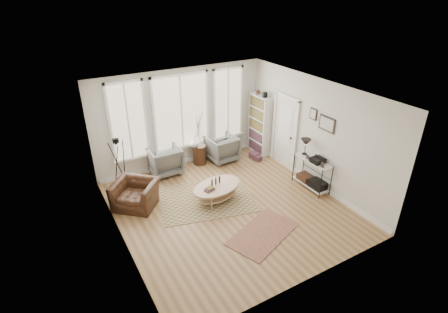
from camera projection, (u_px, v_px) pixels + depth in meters
room at (230, 155)px, 8.05m from camera, size 5.50×5.54×2.90m
bay_window at (181, 114)px, 10.04m from camera, size 4.14×0.12×2.24m
door at (285, 130)px, 10.19m from camera, size 0.09×1.06×2.22m
bookcase at (260, 124)px, 11.04m from camera, size 0.31×0.85×2.06m
low_shelf at (312, 171)px, 9.27m from camera, size 0.38×1.08×1.30m
wall_art at (323, 121)px, 8.76m from camera, size 0.04×0.88×0.44m
rug_main at (206, 199)px, 8.98m from camera, size 2.72×2.29×0.01m
rug_runner at (263, 233)px, 7.76m from camera, size 1.89×1.47×0.01m
coffee_table at (217, 189)px, 8.81m from camera, size 1.51×1.15×0.62m
armchair_left at (165, 160)px, 10.04m from camera, size 0.88×0.90×0.82m
armchair_right at (222, 148)px, 10.78m from camera, size 0.89×0.92×0.79m
side_table at (199, 139)px, 10.38m from camera, size 0.40×0.40×1.67m
vase at (194, 143)px, 10.34m from camera, size 0.31×0.31×0.26m
accent_chair at (135, 194)px, 8.59m from camera, size 1.35×1.34×0.66m
tripod_camera at (120, 168)px, 9.03m from camera, size 0.54×0.54×1.53m
book_stack_near at (254, 156)px, 11.00m from camera, size 0.27×0.33×0.19m
book_stack_far at (257, 158)px, 10.88m from camera, size 0.25×0.28×0.15m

